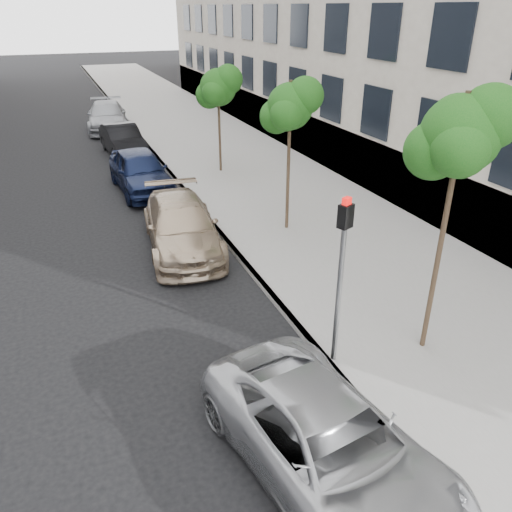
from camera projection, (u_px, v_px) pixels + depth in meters
ground at (318, 451)px, 7.89m from camera, size 160.00×160.00×0.00m
sidewalk at (188, 125)px, 29.19m from camera, size 6.40×72.00×0.14m
curb at (134, 129)px, 28.14m from camera, size 0.15×72.00×0.14m
tree_near at (462, 135)px, 8.24m from camera, size 1.68×1.48×5.09m
tree_mid at (291, 106)px, 13.89m from camera, size 1.65×1.45×4.48m
tree_far at (219, 87)px, 19.43m from camera, size 1.75×1.55×4.20m
signal_pole at (341, 265)px, 8.81m from camera, size 0.29×0.26×3.32m
minivan at (329, 444)px, 7.18m from camera, size 2.86×4.97×1.30m
suv at (182, 226)px, 14.20m from camera, size 2.49×4.99×1.39m
sedan_blue at (140, 171)px, 18.69m from camera, size 2.04×4.60×1.54m
sedan_black at (123, 140)px, 23.38m from camera, size 1.77×4.24×1.37m
sedan_rear at (107, 116)px, 28.09m from camera, size 2.67×5.35×1.49m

